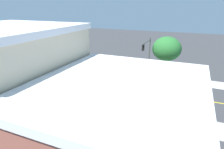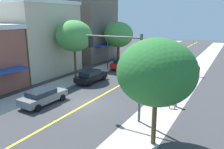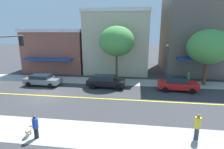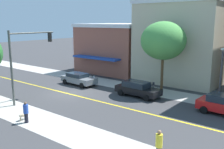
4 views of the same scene
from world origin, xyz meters
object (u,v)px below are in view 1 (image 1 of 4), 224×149
at_px(street_tree_left_far, 167,49).
at_px(traffic_light_mast, 147,53).
at_px(black_sedan_left_curb, 82,86).
at_px(grey_sedan_left_curb, 139,96).
at_px(grey_pickup_truck, 23,59).
at_px(red_sedan_left_curb, 36,78).
at_px(pedestrian_blue_shirt, 126,67).
at_px(small_dog, 129,70).
at_px(parking_meter, 70,89).
at_px(street_tree_left_near, 59,59).
at_px(street_lamp, 29,67).
at_px(pedestrian_yellow_shirt, 75,62).
at_px(pedestrian_black_shirt, 72,60).
at_px(fire_hydrant, 130,105).
at_px(pedestrian_green_shirt, 15,80).

relative_size(street_tree_left_far, traffic_light_mast, 1.00).
height_order(street_tree_left_far, black_sedan_left_curb, street_tree_left_far).
height_order(grey_sedan_left_curb, grey_pickup_truck, grey_pickup_truck).
relative_size(red_sedan_left_curb, pedestrian_blue_shirt, 2.78).
distance_m(grey_pickup_truck, pedestrian_blue_shirt, 22.00).
height_order(street_tree_left_far, small_dog, street_tree_left_far).
height_order(street_tree_left_far, pedestrian_blue_shirt, street_tree_left_far).
distance_m(parking_meter, pedestrian_blue_shirt, 13.34).
distance_m(street_tree_left_near, parking_meter, 4.98).
distance_m(street_lamp, red_sedan_left_curb, 3.41).
xyz_separation_m(pedestrian_yellow_shirt, small_dog, (1.13, -11.22, -0.52)).
height_order(pedestrian_yellow_shirt, pedestrian_black_shirt, pedestrian_yellow_shirt).
xyz_separation_m(street_tree_left_near, small_dog, (14.33, -4.45, -5.13)).
relative_size(street_lamp, black_sedan_left_curb, 1.11).
height_order(fire_hydrant, parking_meter, parking_meter).
bearing_deg(fire_hydrant, grey_pickup_truck, 70.75).
bearing_deg(pedestrian_yellow_shirt, traffic_light_mast, -113.16).
bearing_deg(street_tree_left_far, red_sedan_left_curb, 122.15).
distance_m(parking_meter, black_sedan_left_curb, 1.82).
bearing_deg(grey_pickup_truck, pedestrian_black_shirt, -158.32).
bearing_deg(street_tree_left_far, black_sedan_left_curb, 139.87).
distance_m(street_tree_left_near, grey_pickup_truck, 21.29).
bearing_deg(pedestrian_blue_shirt, parking_meter, -44.52).
distance_m(street_lamp, pedestrian_blue_shirt, 16.96).
relative_size(grey_pickup_truck, pedestrian_yellow_shirt, 3.32).
height_order(fire_hydrant, pedestrian_yellow_shirt, pedestrian_yellow_shirt).
distance_m(black_sedan_left_curb, pedestrian_blue_shirt, 11.61).
relative_size(red_sedan_left_curb, pedestrian_yellow_shirt, 2.56).
xyz_separation_m(pedestrian_blue_shirt, small_dog, (-0.19, -0.65, -0.44)).
relative_size(parking_meter, street_lamp, 0.25).
relative_size(fire_hydrant, parking_meter, 0.60).
bearing_deg(grey_pickup_truck, street_tree_left_near, 148.24).
distance_m(parking_meter, pedestrian_yellow_shirt, 13.33).
relative_size(parking_meter, pedestrian_green_shirt, 0.79).
bearing_deg(grey_sedan_left_curb, parking_meter, 13.17).
bearing_deg(parking_meter, small_dog, -19.34).
height_order(parking_meter, pedestrian_yellow_shirt, pedestrian_yellow_shirt).
bearing_deg(grey_sedan_left_curb, pedestrian_green_shirt, 9.91).
distance_m(red_sedan_left_curb, pedestrian_yellow_shirt, 9.96).
relative_size(street_tree_left_near, black_sedan_left_curb, 1.60).
bearing_deg(red_sedan_left_curb, pedestrian_blue_shirt, -133.30).
relative_size(parking_meter, red_sedan_left_curb, 0.29).
bearing_deg(grey_pickup_truck, black_sedan_left_curb, 157.67).
distance_m(black_sedan_left_curb, grey_pickup_truck, 20.27).
relative_size(grey_pickup_truck, pedestrian_black_shirt, 3.80).
xyz_separation_m(parking_meter, pedestrian_yellow_shirt, (11.47, 6.80, 0.06)).
bearing_deg(pedestrian_black_shirt, black_sedan_left_curb, -1.49).
height_order(parking_meter, traffic_light_mast, traffic_light_mast).
bearing_deg(pedestrian_green_shirt, black_sedan_left_curb, 102.32).
height_order(street_tree_left_near, pedestrian_green_shirt, street_tree_left_near).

